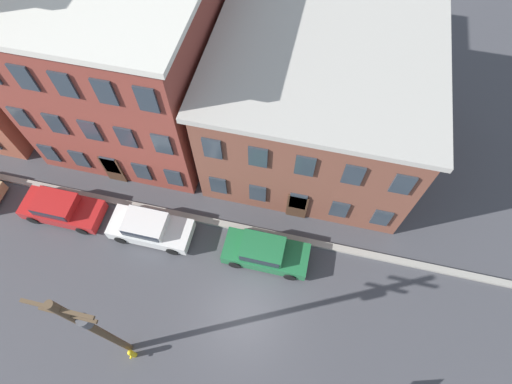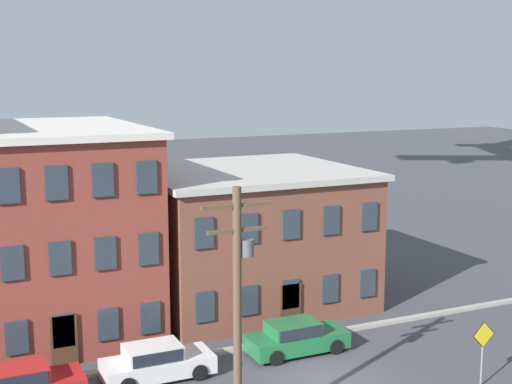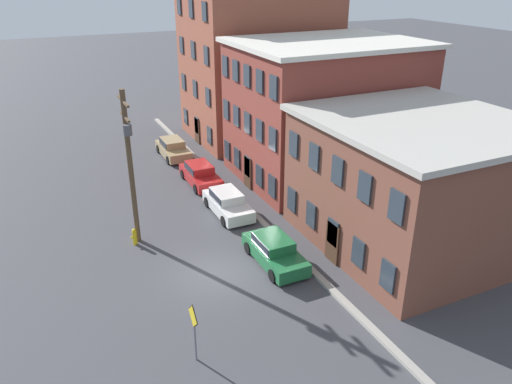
{
  "view_description": "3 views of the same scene",
  "coord_description": "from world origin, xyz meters",
  "px_view_note": "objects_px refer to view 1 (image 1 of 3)",
  "views": [
    {
      "loc": [
        1.56,
        -4.05,
        20.16
      ],
      "look_at": [
        -0.3,
        4.09,
        5.21
      ],
      "focal_mm": 28.0,
      "sensor_mm": 36.0,
      "label": 1
    },
    {
      "loc": [
        -13.54,
        -22.83,
        12.1
      ],
      "look_at": [
        -1.3,
        3.68,
        7.16
      ],
      "focal_mm": 50.0,
      "sensor_mm": 36.0,
      "label": 2
    },
    {
      "loc": [
        20.0,
        -7.13,
        14.11
      ],
      "look_at": [
        0.11,
        2.26,
        4.1
      ],
      "focal_mm": 35.0,
      "sensor_mm": 36.0,
      "label": 3
    }
  ],
  "objects_px": {
    "car_red": "(60,207)",
    "utility_pole": "(95,329)",
    "car_white": "(149,227)",
    "car_green": "(265,252)",
    "fire_hydrant": "(132,354)"
  },
  "relations": [
    {
      "from": "fire_hydrant",
      "to": "utility_pole",
      "type": "bearing_deg",
      "value": 138.69
    },
    {
      "from": "car_green",
      "to": "car_red",
      "type": "bearing_deg",
      "value": 179.98
    },
    {
      "from": "car_white",
      "to": "car_green",
      "type": "distance_m",
      "value": 6.3
    },
    {
      "from": "car_white",
      "to": "car_green",
      "type": "height_order",
      "value": "same"
    },
    {
      "from": "car_white",
      "to": "utility_pole",
      "type": "bearing_deg",
      "value": -79.62
    },
    {
      "from": "car_green",
      "to": "fire_hydrant",
      "type": "relative_size",
      "value": 4.58
    },
    {
      "from": "car_white",
      "to": "car_green",
      "type": "bearing_deg",
      "value": 0.25
    },
    {
      "from": "car_red",
      "to": "car_green",
      "type": "distance_m",
      "value": 11.44
    },
    {
      "from": "car_red",
      "to": "utility_pole",
      "type": "height_order",
      "value": "utility_pole"
    },
    {
      "from": "car_red",
      "to": "utility_pole",
      "type": "xyz_separation_m",
      "value": [
        6.22,
        -5.88,
        4.07
      ]
    },
    {
      "from": "car_red",
      "to": "car_white",
      "type": "relative_size",
      "value": 1.0
    },
    {
      "from": "car_green",
      "to": "utility_pole",
      "type": "bearing_deg",
      "value": -131.65
    },
    {
      "from": "car_red",
      "to": "car_green",
      "type": "xyz_separation_m",
      "value": [
        11.44,
        -0.0,
        0.0
      ]
    },
    {
      "from": "car_green",
      "to": "utility_pole",
      "type": "height_order",
      "value": "utility_pole"
    },
    {
      "from": "utility_pole",
      "to": "fire_hydrant",
      "type": "xyz_separation_m",
      "value": [
        0.3,
        -0.26,
        -4.34
      ]
    }
  ]
}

